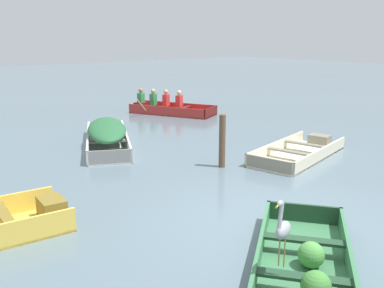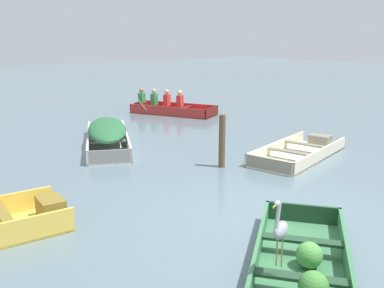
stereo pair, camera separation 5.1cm
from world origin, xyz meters
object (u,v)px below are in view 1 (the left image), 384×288
Objects in this scene: heron_on_dinghy at (283,228)px; mooring_post at (222,141)px; skiff_white_mid_moored at (107,132)px; skiff_cream_near_moored at (300,152)px; dinghy_green_foreground at (305,273)px; rowboat_red_with_crew at (167,107)px.

heron_on_dinghy is 0.70× the size of mooring_post.
skiff_white_mid_moored is at bearing 76.16° from heron_on_dinghy.
skiff_white_mid_moored reaches higher than skiff_cream_near_moored.
mooring_post is (-2.14, 0.56, 0.50)m from skiff_cream_near_moored.
dinghy_green_foreground is 5.77m from skiff_cream_near_moored.
skiff_cream_near_moored is at bearing 34.74° from heron_on_dinghy.
heron_on_dinghy reaches higher than rowboat_red_with_crew.
dinghy_green_foreground is at bearing -121.01° from mooring_post.
skiff_white_mid_moored is 1.09× the size of rowboat_red_with_crew.
heron_on_dinghy is (-0.47, -0.00, 0.72)m from dinghy_green_foreground.
skiff_cream_near_moored is 5.07m from skiff_white_mid_moored.
heron_on_dinghy is (-5.05, -3.51, 0.75)m from skiff_cream_near_moored.
heron_on_dinghy is at bearing -125.64° from mooring_post.
heron_on_dinghy is at bearing -103.84° from skiff_white_mid_moored.
heron_on_dinghy is at bearing -119.95° from rowboat_red_with_crew.
skiff_cream_near_moored is at bearing -50.42° from skiff_white_mid_moored.
skiff_cream_near_moored is 0.96× the size of rowboat_red_with_crew.
mooring_post is at bearing -71.99° from skiff_white_mid_moored.
dinghy_green_foreground is at bearing -117.98° from rowboat_red_with_crew.
skiff_cream_near_moored is 2.27m from mooring_post.
rowboat_red_with_crew is (4.21, 3.07, -0.16)m from skiff_white_mid_moored.
dinghy_green_foreground is at bearing -100.36° from skiff_white_mid_moored.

